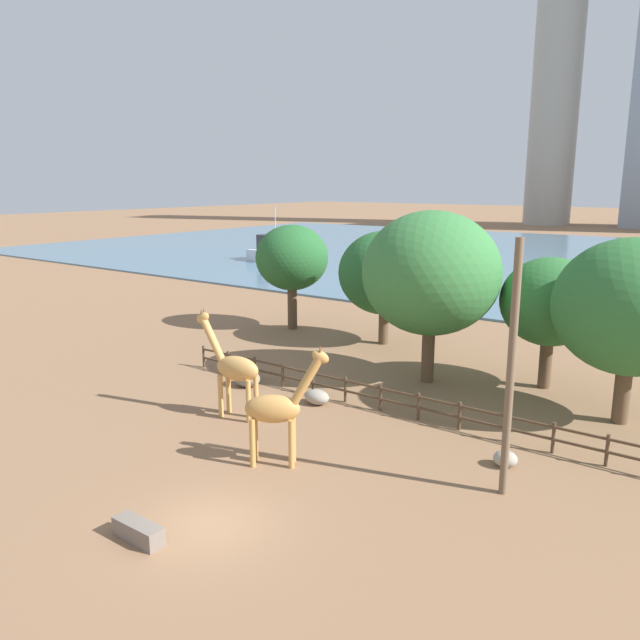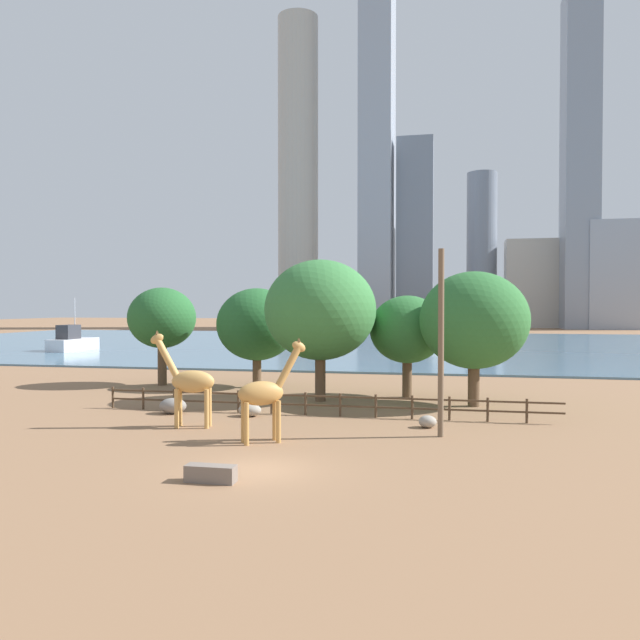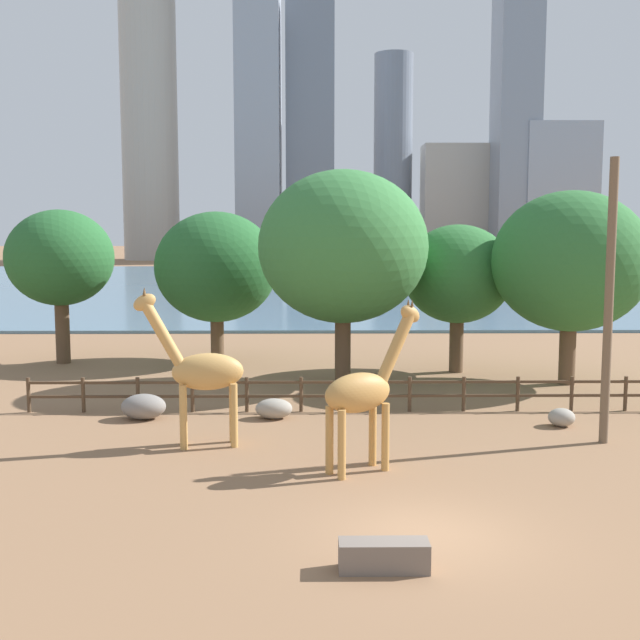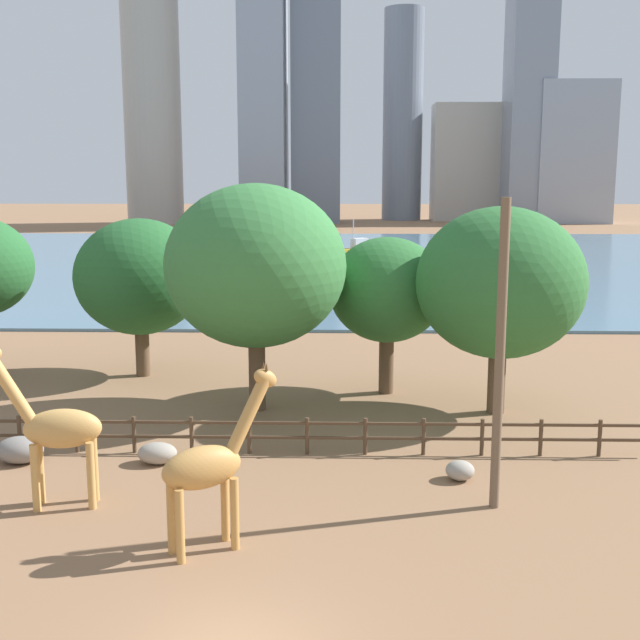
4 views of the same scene
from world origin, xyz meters
TOP-DOWN VIEW (x-y plane):
  - ground_plane at (0.00, 80.00)m, footprint 400.00×400.00m
  - harbor_water at (0.00, 77.00)m, footprint 180.00×86.00m
  - giraffe_tall at (-1.13, 4.70)m, footprint 3.10×2.27m
  - giraffe_companion at (-5.98, 7.36)m, footprint 3.45×1.21m
  - utility_pole at (6.69, 7.59)m, footprint 0.28×0.28m
  - boulder_near_fence at (6.01, 9.69)m, footprint 0.92×0.84m
  - boulder_by_pole at (-8.55, 10.90)m, footprint 1.59×1.20m
  - boulder_small at (-3.91, 10.93)m, footprint 1.32×0.96m
  - feeding_trough at (-1.14, -1.85)m, footprint 1.80×0.60m
  - enclosure_fence at (-0.42, 12.00)m, footprint 26.12×0.14m
  - tree_left_large at (-7.32, 23.01)m, footprint 6.13×6.13m
  - tree_center_broad at (-15.04, 22.85)m, footprint 5.29×5.29m
  - tree_right_tall at (-1.20, 17.39)m, footprint 7.30×7.30m
  - tree_left_small at (4.26, 20.13)m, footprint 5.11×5.11m
  - tree_right_small at (8.56, 17.16)m, footprint 6.70×6.70m
  - boat_ferry at (-43.10, 53.28)m, footprint 3.11×8.03m
  - boat_sailboat at (4.17, 80.23)m, footprint 5.17×4.16m
  - skyline_tower_needle at (30.96, 166.18)m, footprint 16.42×8.83m
  - skyline_block_central at (50.63, 157.31)m, footprint 15.46×10.80m
  - skyline_tower_glass at (41.36, 157.80)m, footprint 8.85×11.07m
  - skyline_block_left at (-2.70, 156.80)m, footprint 10.13×8.19m
  - skyline_block_right at (-13.60, 157.38)m, footprint 9.18×15.63m
  - skyline_tower_short at (16.27, 169.07)m, footprint 8.81×8.81m
  - skyline_block_wide at (-36.12, 153.39)m, footprint 11.61×11.61m

SIDE VIEW (x-z plane):
  - ground_plane at x=0.00m, z-range 0.00..0.00m
  - harbor_water at x=0.00m, z-range 0.00..0.20m
  - feeding_trough at x=-1.14m, z-range 0.00..0.60m
  - boulder_near_fence at x=6.01m, z-range 0.00..0.63m
  - boulder_small at x=-3.91m, z-range 0.00..0.72m
  - boulder_by_pole at x=-8.55m, z-range 0.00..0.90m
  - enclosure_fence at x=-0.42m, z-range 0.11..1.41m
  - boat_sailboat at x=4.17m, z-range -1.29..3.19m
  - boat_ferry at x=-43.10m, z-range -2.18..4.96m
  - giraffe_tall at x=-1.13m, z-range -0.12..4.64m
  - giraffe_companion at x=-5.98m, z-range -0.13..4.84m
  - utility_pole at x=6.69m, z-range 0.00..8.93m
  - tree_left_small at x=4.26m, z-range 1.14..8.07m
  - tree_left_large at x=-7.32m, z-range 1.01..8.59m
  - tree_center_broad at x=-15.04m, z-range 1.41..9.09m
  - tree_right_small at x=8.56m, z-range 1.15..9.51m
  - tree_right_tall at x=-1.20m, z-range 1.32..10.57m
  - skyline_tower_needle at x=30.96m, z-range 0.00..25.31m
  - skyline_block_central at x=50.63m, z-range 0.00..28.92m
  - skyline_tower_short at x=16.27m, z-range 0.00..45.77m
  - skyline_block_left at x=-2.70m, z-range 0.00..53.60m
  - skyline_block_wide at x=-36.12m, z-range 0.00..89.31m
  - skyline_tower_glass at x=41.36m, z-range 0.00..90.68m
  - skyline_block_right at x=-13.60m, z-range 0.00..106.21m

